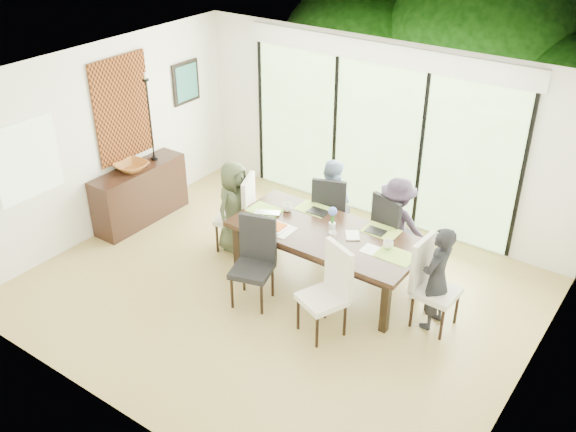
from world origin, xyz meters
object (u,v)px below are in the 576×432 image
Objects in this scene: person_far_left at (331,203)px; cup_a at (287,208)px; chair_left_end at (234,212)px; chair_far_left at (331,209)px; person_far_right at (396,224)px; cup_b at (333,235)px; cup_c at (388,245)px; vase at (332,227)px; laptop at (267,215)px; chair_far_right at (396,230)px; table_top at (326,234)px; chair_near_right at (322,293)px; person_left_end at (234,206)px; chair_near_left at (252,264)px; chair_right_end at (437,286)px; bowl at (131,167)px; sideboard at (140,194)px; person_right_end at (437,278)px.

person_far_left is 0.74m from cup_a.
chair_left_end is 1.00× the size of chair_far_left.
person_far_right is 1.02m from cup_b.
cup_a and cup_c have the same top height.
vase reaches higher than laptop.
chair_far_left and chair_far_right have the same top height.
person_far_left is at bearing 122.66° from vase.
chair_far_left reaches higher than cup_c.
cup_b is (0.15, -0.10, 0.08)m from table_top.
cup_b is (-0.40, -0.93, 0.15)m from person_far_right.
chair_near_right reaches higher than table_top.
chair_far_right is 1.00× the size of chair_near_right.
cup_a is (0.78, 0.15, 0.15)m from person_left_end.
chair_left_end is (-1.50, 0.00, -0.17)m from table_top.
chair_near_left is 0.85× the size of person_far_left.
vase is (1.53, 0.05, 0.17)m from person_left_end.
chair_near_right is 9.17× the size of vase.
person_far_right is at bearing 57.34° from vase.
chair_left_end is 1.33m from chair_near_left.
cup_a is 1.00× the size of cup_c.
chair_right_end is 0.85× the size of person_far_left.
cup_b is 0.22× the size of bowl.
laptop is at bearing -98.25° from person_left_end.
cup_a is (-1.25, -0.68, 0.15)m from person_far_right.
chair_left_end is 1.00× the size of chair_near_right.
person_left_end is at bearing 18.27° from chair_far_left.
chair_near_left is at bearing 75.79° from chair_far_right.
chair_far_right is (-0.95, 0.85, 0.00)m from chair_right_end.
bowl is at bearing -169.28° from cup_a.
sideboard is at bearing 33.26° from chair_far_right.
person_far_left is at bearing 141.62° from chair_near_right.
person_left_end is (-1.48, 0.00, -0.08)m from table_top.
person_far_left reaches higher than sideboard.
person_left_end is 1.00× the size of person_right_end.
person_right_end is at bearing -3.94° from cup_a.
person_right_end is 0.85× the size of sideboard.
person_far_left is at bearing 69.81° from cup_a.
person_far_left is 2.88m from sideboard.
chair_far_left is 1.05m from laptop.
vase is at bearing -176.19° from cup_c.
person_far_left is 2.92m from bowl.
cup_b is at bearing 101.02° from chair_far_left.
person_right_end reaches higher than chair_near_right.
chair_far_left is at bearing 23.42° from bowl.
chair_left_end reaches higher than cup_c.
chair_left_end is 2.22m from chair_far_right.
vase is 3.20m from bowl.
person_right_end is 12.90× the size of cup_b.
chair_far_left is at bearing -94.60° from person_far_left.
sideboard is (-3.68, -1.04, -0.22)m from person_far_right.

